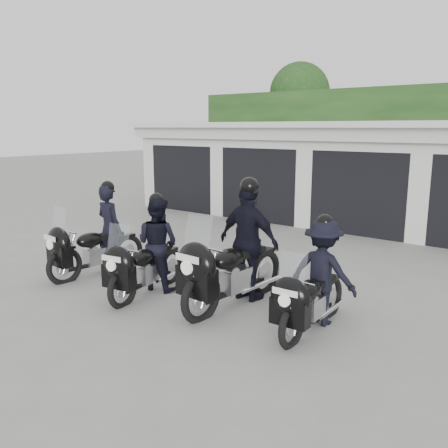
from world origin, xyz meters
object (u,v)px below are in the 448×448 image
Objects in this scene: police_bike_c at (241,250)px; police_bike_d at (318,279)px; police_bike_b at (151,250)px; police_bike_a at (97,237)px.

police_bike_c is 1.43m from police_bike_d.
police_bike_c is (1.52, 0.51, 0.15)m from police_bike_b.
police_bike_c reaches higher than police_bike_a.
police_bike_c is at bearing 173.93° from police_bike_d.
police_bike_d is (2.94, 0.40, -0.03)m from police_bike_b.
police_bike_c reaches higher than police_bike_d.
police_bike_b is at bearing -173.96° from police_bike_d.
police_bike_d is at bearing 9.39° from police_bike_a.
police_bike_b is 2.97m from police_bike_d.
police_bike_a is 0.88× the size of police_bike_c.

